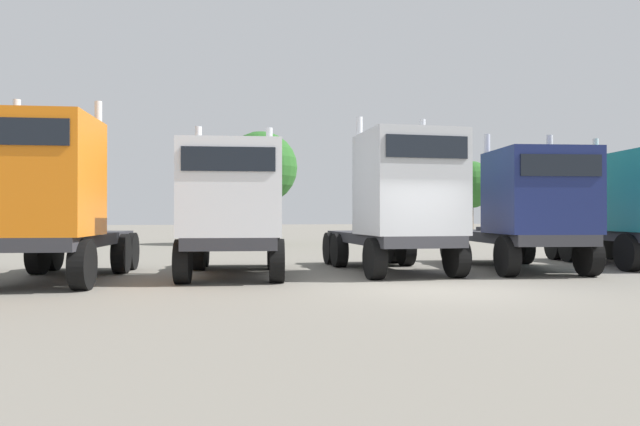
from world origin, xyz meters
The scene contains 8 objects.
ground centered at (0.00, 0.00, 0.00)m, with size 200.00×200.00×0.00m, color slate.
semi_truck_orange centered at (-8.56, 3.03, 1.99)m, with size 3.24×6.29×4.41m.
semi_truck_white centered at (-4.27, 3.46, 1.80)m, with size 3.28×6.07×4.00m.
semi_truck_silver centered at (0.29, 3.34, 1.98)m, with size 2.68×6.06×4.40m.
semi_truck_navy centered at (4.02, 3.11, 1.77)m, with size 3.50×6.63×3.99m.
oak_far_left centered at (-13.18, 21.83, 4.70)m, with size 4.31×4.31×6.88m.
oak_far_centre centered at (-1.15, 20.96, 4.32)m, with size 4.08×4.08×6.38m.
oak_far_right centered at (13.49, 24.02, 3.71)m, with size 3.18×3.18×5.32m.
Camera 1 is at (-5.55, -11.38, 1.58)m, focal length 32.33 mm.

